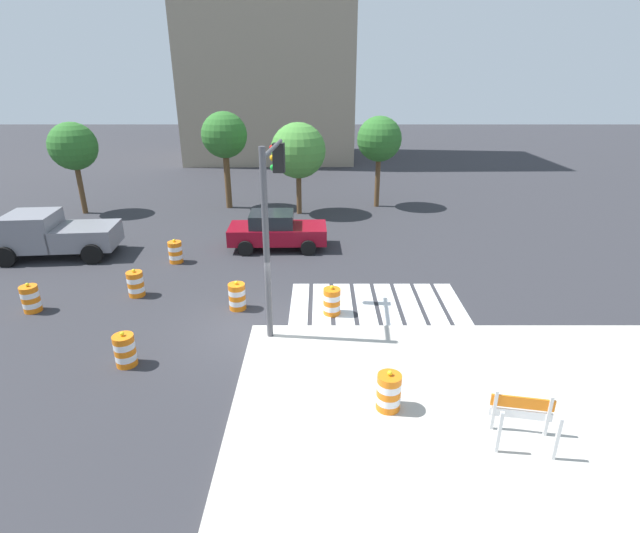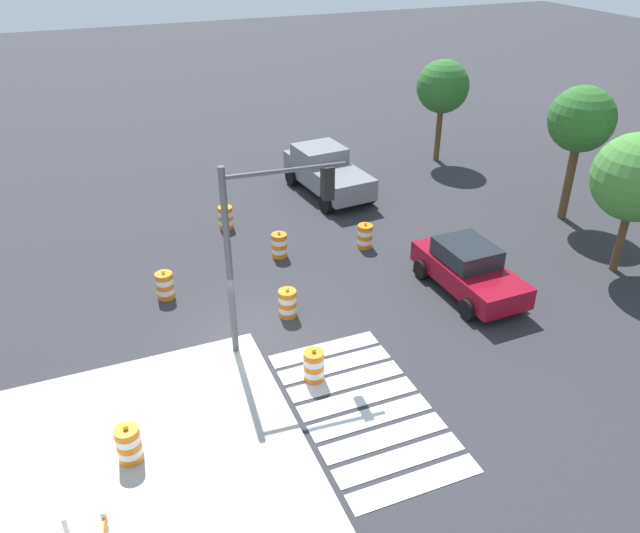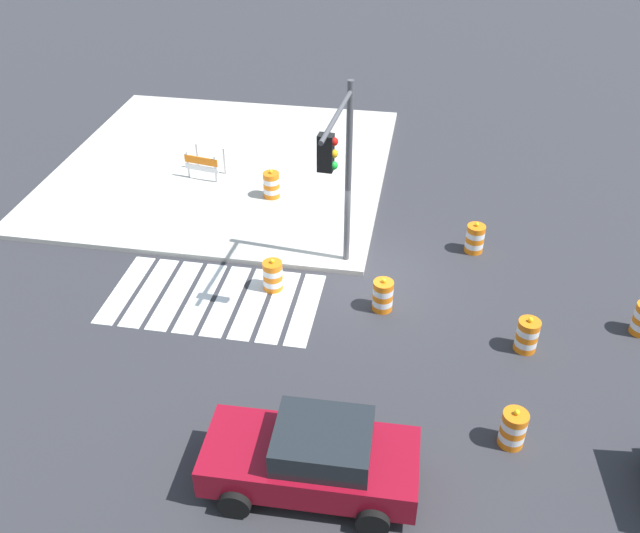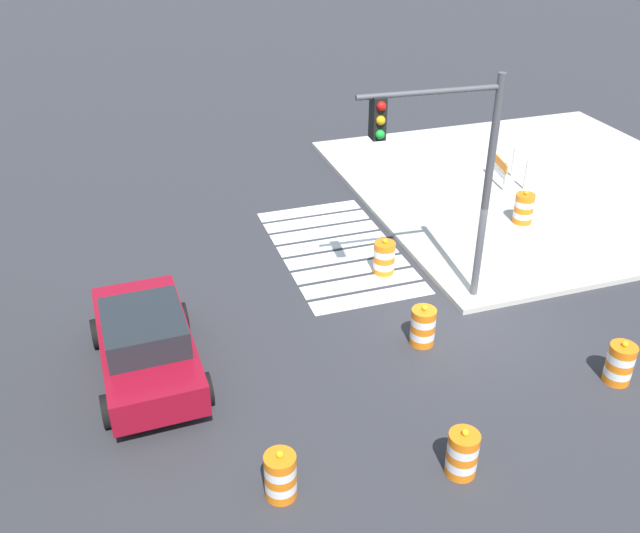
% 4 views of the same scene
% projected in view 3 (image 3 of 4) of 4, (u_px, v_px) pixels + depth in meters
% --- Properties ---
extents(ground_plane, '(120.00, 120.00, 0.00)m').
position_uv_depth(ground_plane, '(363.00, 276.00, 20.15)').
color(ground_plane, '#2D2D33').
extents(sidewalk_corner, '(12.00, 12.00, 0.15)m').
position_uv_depth(sidewalk_corner, '(224.00, 166.00, 25.78)').
color(sidewalk_corner, '#BCB7AD').
rests_on(sidewalk_corner, ground).
extents(crosswalk_stripes, '(5.85, 3.20, 0.02)m').
position_uv_depth(crosswalk_stripes, '(214.00, 299.00, 19.25)').
color(crosswalk_stripes, silver).
rests_on(crosswalk_stripes, ground).
extents(sports_car, '(4.35, 2.22, 1.63)m').
position_uv_depth(sports_car, '(313.00, 457.00, 13.73)').
color(sports_car, maroon).
rests_on(sports_car, ground).
extents(traffic_barrel_near_corner, '(0.56, 0.56, 1.02)m').
position_uv_depth(traffic_barrel_near_corner, '(513.00, 429.00, 14.81)').
color(traffic_barrel_near_corner, orange).
rests_on(traffic_barrel_near_corner, ground).
extents(traffic_barrel_crosswalk_end, '(0.56, 0.56, 1.02)m').
position_uv_depth(traffic_barrel_crosswalk_end, '(383.00, 295.00, 18.65)').
color(traffic_barrel_crosswalk_end, orange).
rests_on(traffic_barrel_crosswalk_end, ground).
extents(traffic_barrel_median_near, '(0.56, 0.56, 1.02)m').
position_uv_depth(traffic_barrel_median_near, '(475.00, 239.00, 20.97)').
color(traffic_barrel_median_near, orange).
rests_on(traffic_barrel_median_near, ground).
extents(traffic_barrel_far_curb, '(0.56, 0.56, 1.02)m').
position_uv_depth(traffic_barrel_far_curb, '(273.00, 276.00, 19.39)').
color(traffic_barrel_far_curb, orange).
rests_on(traffic_barrel_far_curb, ground).
extents(traffic_barrel_lane_center, '(0.56, 0.56, 1.02)m').
position_uv_depth(traffic_barrel_lane_center, '(527.00, 335.00, 17.30)').
color(traffic_barrel_lane_center, orange).
rests_on(traffic_barrel_lane_center, ground).
extents(traffic_barrel_on_sidewalk, '(0.56, 0.56, 1.02)m').
position_uv_depth(traffic_barrel_on_sidewalk, '(271.00, 185.00, 23.46)').
color(traffic_barrel_on_sidewalk, orange).
rests_on(traffic_barrel_on_sidewalk, sidewalk_corner).
extents(construction_barricade, '(1.35, 0.99, 1.00)m').
position_uv_depth(construction_barricade, '(204.00, 163.00, 24.52)').
color(construction_barricade, silver).
rests_on(construction_barricade, sidewalk_corner).
extents(traffic_light_pole, '(0.48, 3.29, 5.50)m').
position_uv_depth(traffic_light_pole, '(340.00, 162.00, 17.56)').
color(traffic_light_pole, '#4C4C51').
rests_on(traffic_light_pole, sidewalk_corner).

